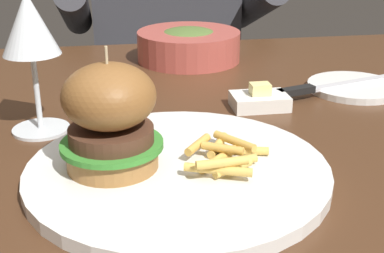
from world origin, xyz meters
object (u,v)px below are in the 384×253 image
bread_plate (354,87)px  butter_dish (259,99)px  soup_bowl (189,45)px  table_knife (328,86)px  main_plate (178,171)px  wine_glass (30,30)px  diner_person (166,83)px  burger_sandwich (110,117)px

bread_plate → butter_dish: bearing=-163.5°
bread_plate → soup_bowl: 0.31m
soup_bowl → table_knife: bearing=-52.5°
main_plate → butter_dish: (0.14, 0.19, 0.00)m
wine_glass → diner_person: bearing=71.6°
table_knife → burger_sandwich: bearing=-146.1°
main_plate → butter_dish: size_ratio=4.05×
wine_glass → bread_plate: 0.49m
main_plate → soup_bowl: 0.47m
table_knife → soup_bowl: soup_bowl is taller
table_knife → bread_plate: bearing=16.6°
burger_sandwich → main_plate: bearing=-6.7°
bread_plate → diner_person: size_ratio=0.12×
diner_person → burger_sandwich: bearing=-100.0°
burger_sandwich → table_knife: size_ratio=0.59×
bread_plate → soup_bowl: soup_bowl is taller
main_plate → soup_bowl: bearing=79.6°
wine_glass → table_knife: 0.44m
burger_sandwich → bread_plate: size_ratio=0.90×
burger_sandwich → wine_glass: bearing=121.0°
wine_glass → diner_person: size_ratio=0.15×
soup_bowl → main_plate: bearing=-100.4°
table_knife → butter_dish: size_ratio=2.77×
wine_glass → butter_dish: wine_glass is taller
burger_sandwich → diner_person: 0.92m
main_plate → burger_sandwich: size_ratio=2.49×
soup_bowl → diner_person: 0.47m
main_plate → table_knife: 0.35m
bread_plate → soup_bowl: bearing=136.3°
bread_plate → diner_person: 0.70m
wine_glass → diner_person: 0.82m
wine_glass → bread_plate: (0.46, 0.09, -0.12)m
butter_dish → diner_person: 0.71m
wine_glass → bread_plate: size_ratio=1.23×
wine_glass → soup_bowl: (0.24, 0.30, -0.10)m
main_plate → wine_glass: wine_glass is taller
main_plate → diner_person: size_ratio=0.27×
main_plate → table_knife: table_knife is taller
main_plate → wine_glass: size_ratio=1.82×
butter_dish → burger_sandwich: bearing=-138.5°
wine_glass → soup_bowl: size_ratio=0.92×
butter_dish → soup_bowl: bearing=102.5°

